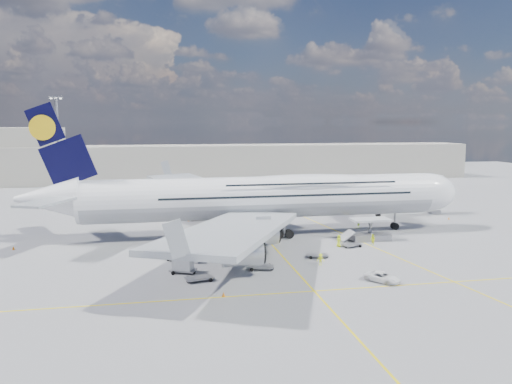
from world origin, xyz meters
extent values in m
plane|color=gray|center=(0.00, 0.00, 0.00)|extent=(300.00, 300.00, 0.00)
cube|color=yellow|center=(0.00, 0.00, 0.01)|extent=(0.25, 220.00, 0.01)
cube|color=yellow|center=(0.00, -20.00, 0.01)|extent=(120.00, 0.25, 0.01)
cube|color=yellow|center=(14.00, 10.00, 0.01)|extent=(14.16, 99.06, 0.01)
cylinder|color=white|center=(0.00, 10.00, 6.80)|extent=(62.00, 7.20, 7.20)
cylinder|color=#9EA0A5|center=(0.00, 10.00, 6.65)|extent=(60.76, 7.13, 7.13)
ellipsoid|color=white|center=(8.00, 10.00, 8.78)|extent=(36.00, 6.84, 3.76)
ellipsoid|color=white|center=(31.00, 10.00, 6.80)|extent=(11.52, 7.20, 7.20)
ellipsoid|color=black|center=(34.24, 10.00, 7.40)|extent=(3.84, 4.16, 1.44)
cone|color=white|center=(-35.50, 10.00, 7.60)|extent=(10.00, 6.84, 6.84)
cube|color=black|center=(-33.50, 10.00, 16.40)|extent=(11.02, 0.46, 14.61)
cylinder|color=yellow|center=(-35.60, 10.00, 18.90)|extent=(4.00, 0.60, 4.00)
cube|color=#999EA3|center=(-8.00, 30.00, 5.60)|extent=(25.49, 39.15, 3.35)
cube|color=#999EA3|center=(-8.00, -10.00, 5.60)|extent=(25.49, 39.15, 3.35)
cylinder|color=#B7BABF|center=(-3.00, 22.50, 3.20)|extent=(5.20, 3.50, 3.50)
cylinder|color=#B7BABF|center=(-7.50, 33.00, 3.20)|extent=(5.20, 3.50, 3.50)
cylinder|color=#B7BABF|center=(-3.00, -2.50, 3.20)|extent=(5.20, 3.50, 3.50)
cylinder|color=#B7BABF|center=(-7.50, -13.00, 3.20)|extent=(5.20, 3.50, 3.50)
cylinder|color=gray|center=(25.00, 10.00, 2.20)|extent=(0.44, 0.44, 3.80)
cylinder|color=black|center=(25.00, 10.00, 0.65)|extent=(1.30, 0.90, 1.30)
cylinder|color=gray|center=(0.00, 10.00, 2.20)|extent=(0.56, 0.56, 3.80)
cylinder|color=black|center=(0.00, 13.20, 0.75)|extent=(1.50, 0.90, 1.50)
cube|color=#B7B7BC|center=(25.00, 18.60, 7.10)|extent=(3.00, 10.00, 2.60)
cube|color=#B7B7BC|center=(33.00, 23.60, 7.10)|extent=(18.00, 3.00, 2.60)
cylinder|color=gray|center=(27.00, 21.60, 3.55)|extent=(0.80, 0.80, 7.10)
cylinder|color=black|center=(27.00, 21.60, 0.45)|extent=(0.90, 0.80, 0.90)
cylinder|color=gray|center=(41.00, 23.60, 3.55)|extent=(1.00, 1.00, 7.10)
cube|color=gray|center=(41.00, 23.60, 0.40)|extent=(2.00, 2.00, 0.80)
cylinder|color=#B7B7BC|center=(25.00, 14.80, 7.10)|extent=(3.60, 3.60, 2.80)
cube|color=silver|center=(17.00, 2.90, 3.50)|extent=(6.50, 3.20, 0.35)
cube|color=gray|center=(17.00, 2.90, 0.55)|extent=(6.50, 3.20, 1.10)
cube|color=gray|center=(17.00, 2.90, 2.05)|extent=(0.22, 1.99, 3.00)
cylinder|color=black|center=(14.40, 1.70, 0.35)|extent=(0.70, 0.30, 0.70)
cube|color=silver|center=(12.80, 2.90, 1.00)|extent=(2.16, 2.60, 1.60)
cylinder|color=gray|center=(-40.00, 45.00, 12.50)|extent=(0.70, 0.70, 25.00)
cube|color=gray|center=(-40.00, 45.00, 25.20)|extent=(3.00, 0.40, 0.60)
cube|color=#B2AD9E|center=(0.00, 95.00, 6.00)|extent=(180.00, 16.00, 12.00)
cube|color=#193814|center=(40.00, 140.00, 4.00)|extent=(160.00, 6.00, 8.00)
cube|color=gray|center=(-13.04, -13.61, 0.40)|extent=(3.76, 2.56, 0.21)
cylinder|color=black|center=(-14.41, -14.30, 0.25)|extent=(0.50, 0.21, 0.50)
cylinder|color=black|center=(-11.66, -12.93, 0.25)|extent=(0.50, 0.21, 0.50)
cube|color=gray|center=(-14.87, -9.85, 0.39)|extent=(3.79, 3.00, 0.20)
cylinder|color=black|center=(-16.21, -10.52, 0.25)|extent=(0.49, 0.20, 0.49)
cylinder|color=black|center=(-13.53, -9.18, 0.25)|extent=(0.49, 0.20, 0.49)
cube|color=silver|center=(-14.87, -9.85, 1.28)|extent=(2.93, 2.53, 1.68)
cube|color=gray|center=(-4.48, -10.25, 0.40)|extent=(3.81, 2.67, 0.21)
cylinder|color=black|center=(-5.86, -10.94, 0.25)|extent=(0.51, 0.21, 0.51)
cylinder|color=black|center=(-3.10, -9.56, 0.25)|extent=(0.51, 0.21, 0.51)
cube|color=gray|center=(-15.54, -3.10, 0.34)|extent=(3.32, 2.69, 0.18)
cylinder|color=black|center=(-16.71, -3.68, 0.21)|extent=(0.43, 0.18, 0.43)
cylinder|color=black|center=(-14.37, -2.51, 0.21)|extent=(0.43, 0.18, 0.43)
cube|color=silver|center=(-15.54, -3.10, 1.12)|extent=(2.57, 2.26, 1.47)
cube|color=gray|center=(12.25, -0.93, 0.35)|extent=(3.31, 2.47, 0.18)
cylinder|color=black|center=(11.07, -1.52, 0.22)|extent=(0.43, 0.18, 0.43)
cylinder|color=black|center=(13.44, -0.33, 0.22)|extent=(0.43, 0.18, 0.43)
cube|color=gray|center=(4.92, -5.97, 0.36)|extent=(3.33, 2.26, 0.18)
cylinder|color=black|center=(3.70, -6.58, 0.22)|extent=(0.45, 0.18, 0.45)
cylinder|color=black|center=(6.14, -5.36, 0.22)|extent=(0.45, 0.18, 0.45)
cube|color=white|center=(-13.85, -5.13, 0.69)|extent=(2.97, 1.87, 1.28)
cube|color=black|center=(-13.85, -5.13, 1.47)|extent=(1.22, 1.37, 0.49)
cylinder|color=black|center=(-14.83, -5.67, 0.31)|extent=(0.63, 0.25, 0.63)
cylinder|color=black|center=(-12.86, -4.59, 0.31)|extent=(0.63, 0.25, 0.63)
cube|color=gray|center=(-9.61, 26.35, 0.92)|extent=(6.31, 3.26, 1.85)
cube|color=white|center=(-10.26, 26.35, 2.68)|extent=(4.78, 3.07, 2.03)
cube|color=white|center=(-7.30, 26.35, 1.76)|extent=(2.02, 2.39, 1.48)
cube|color=black|center=(-6.66, 26.35, 1.94)|extent=(0.47, 1.84, 0.83)
cylinder|color=black|center=(-7.58, 25.29, 0.51)|extent=(1.02, 0.32, 1.02)
cylinder|color=black|center=(-11.65, 27.41, 0.51)|extent=(1.02, 0.32, 1.02)
cube|color=orange|center=(-10.26, 26.35, 2.03)|extent=(4.83, 3.12, 0.46)
cube|color=gray|center=(-16.08, 47.23, 0.90)|extent=(6.13, 3.10, 1.80)
cube|color=white|center=(-16.71, 47.23, 2.61)|extent=(4.64, 2.94, 1.98)
cube|color=white|center=(-13.83, 47.23, 1.71)|extent=(1.94, 2.31, 1.44)
cube|color=black|center=(-13.20, 47.23, 1.89)|extent=(0.43, 1.80, 0.81)
cylinder|color=black|center=(-14.10, 46.20, 0.50)|extent=(0.99, 0.32, 0.99)
cylinder|color=black|center=(-18.06, 48.27, 0.50)|extent=(0.99, 0.32, 0.99)
imported|color=white|center=(9.37, -18.36, 0.63)|extent=(4.41, 4.83, 1.25)
imported|color=#A6EC18|center=(19.15, 12.98, 0.95)|extent=(0.83, 0.77, 1.89)
imported|color=#EBFF1A|center=(16.00, -0.51, 0.89)|extent=(0.98, 1.07, 1.78)
imported|color=#BCEC18|center=(-5.34, 0.83, 0.88)|extent=(0.60, 1.09, 1.75)
imported|color=#CEE918|center=(10.23, -0.49, 0.98)|extent=(1.04, 1.15, 1.97)
imported|color=#E4F519|center=(4.07, -9.95, 0.85)|extent=(1.21, 0.86, 1.70)
cone|color=orange|center=(40.32, 16.81, 0.24)|extent=(0.38, 0.38, 0.49)
cube|color=orange|center=(40.32, 16.81, 0.01)|extent=(0.33, 0.33, 0.03)
cone|color=orange|center=(-12.23, 24.94, 0.32)|extent=(0.50, 0.50, 0.64)
cube|color=orange|center=(-12.23, 24.94, 0.02)|extent=(0.43, 0.43, 0.03)
cone|color=orange|center=(-11.53, 41.53, 0.29)|extent=(0.46, 0.46, 0.59)
cube|color=orange|center=(-11.53, 41.53, 0.02)|extent=(0.40, 0.40, 0.03)
cone|color=orange|center=(-5.23, -0.52, 0.30)|extent=(0.47, 0.47, 0.60)
cube|color=orange|center=(-5.23, -0.52, 0.02)|extent=(0.41, 0.41, 0.03)
cone|color=orange|center=(-10.74, -19.84, 0.26)|extent=(0.41, 0.41, 0.52)
cube|color=orange|center=(-10.74, -19.84, 0.01)|extent=(0.35, 0.35, 0.03)
cone|color=orange|center=(-40.36, 7.30, 0.29)|extent=(0.46, 0.46, 0.58)
cube|color=orange|center=(-40.36, 7.30, 0.02)|extent=(0.39, 0.39, 0.03)
camera|label=1|loc=(-17.41, -74.29, 19.77)|focal=35.00mm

